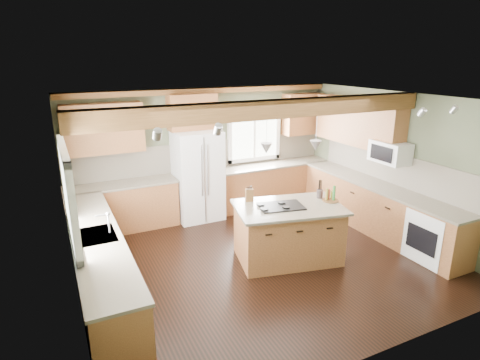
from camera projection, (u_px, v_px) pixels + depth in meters
name	position (u px, v px, depth m)	size (l,w,h in m)	color
floor	(261.00, 259.00, 6.61)	(5.60, 5.60, 0.00)	black
ceiling	(264.00, 99.00, 5.83)	(5.60, 5.60, 0.00)	silver
wall_back	(205.00, 151.00, 8.37)	(5.60, 5.60, 0.00)	#4C563D
wall_left	(68.00, 213.00, 5.06)	(5.00, 5.00, 0.00)	#4C563D
wall_right	(395.00, 164.00, 7.39)	(5.00, 5.00, 0.00)	#4C563D
ceiling_beam	(269.00, 109.00, 5.73)	(5.55, 0.26, 0.26)	#523417
soffit_trim	(205.00, 91.00, 7.91)	(5.55, 0.20, 0.10)	#523417
backsplash_back	(205.00, 155.00, 8.38)	(5.58, 0.03, 0.58)	brown
backsplash_right	(392.00, 168.00, 7.45)	(0.03, 3.70, 0.58)	brown
base_cab_back_left	(123.00, 207.00, 7.62)	(2.02, 0.60, 0.88)	brown
counter_back_left	(121.00, 185.00, 7.49)	(2.06, 0.64, 0.04)	#4E4539
base_cab_back_right	(272.00, 184.00, 8.99)	(2.62, 0.60, 0.88)	brown
counter_back_right	(273.00, 165.00, 8.85)	(2.66, 0.64, 0.04)	#4E4539
base_cab_left	(100.00, 267.00, 5.48)	(0.60, 3.70, 0.88)	brown
counter_left	(96.00, 236.00, 5.34)	(0.64, 3.74, 0.04)	#4E4539
base_cab_right	(376.00, 209.00, 7.56)	(0.60, 3.70, 0.88)	brown
counter_right	(379.00, 186.00, 7.42)	(0.64, 3.74, 0.04)	#4E4539
upper_cab_back_left	(103.00, 129.00, 7.20)	(1.40, 0.35, 0.90)	brown
upper_cab_over_fridge	(192.00, 112.00, 7.84)	(0.96, 0.35, 0.70)	brown
upper_cab_right	(357.00, 122.00, 7.89)	(0.35, 2.20, 0.90)	brown
upper_cab_back_corner	(303.00, 114.00, 8.98)	(0.90, 0.35, 0.90)	brown
window_left	(67.00, 193.00, 5.03)	(0.04, 1.60, 1.05)	white
window_back	(254.00, 135.00, 8.76)	(1.10, 0.04, 1.00)	white
sink	(96.00, 236.00, 5.34)	(0.50, 0.65, 0.03)	#262628
faucet	(109.00, 224.00, 5.37)	(0.02, 0.02, 0.28)	#B2B2B7
dishwasher	(117.00, 322.00, 4.37)	(0.60, 0.60, 0.84)	white
oven	(435.00, 236.00, 6.44)	(0.60, 0.72, 0.84)	white
microwave	(390.00, 152.00, 7.18)	(0.40, 0.70, 0.38)	white
pendant_left	(266.00, 148.00, 5.99)	(0.18, 0.18, 0.16)	#B2B2B7
pendant_right	(316.00, 146.00, 6.16)	(0.18, 0.18, 0.16)	#B2B2B7
refrigerator	(198.00, 176.00, 8.04)	(0.90, 0.74, 1.80)	white
island	(288.00, 234.00, 6.50)	(1.59, 0.97, 0.88)	brown
island_top	(289.00, 207.00, 6.37)	(1.69, 1.07, 0.04)	#4E4539
cooktop	(281.00, 206.00, 6.33)	(0.69, 0.46, 0.02)	black
knife_block	(249.00, 195.00, 6.56)	(0.12, 0.09, 0.21)	brown
utensil_crock	(320.00, 194.00, 6.71)	(0.11, 0.11, 0.14)	#453C37
bottle_tray	(331.00, 194.00, 6.55)	(0.27, 0.27, 0.24)	brown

